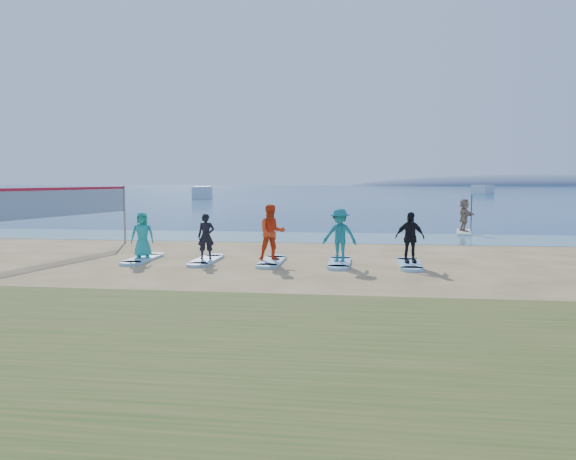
# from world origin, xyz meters

# --- Properties ---
(ground) EXTENTS (600.00, 600.00, 0.00)m
(ground) POSITION_xyz_m (0.00, 0.00, 0.00)
(ground) COLOR tan
(ground) RESTS_ON ground
(shallow_water) EXTENTS (600.00, 600.00, 0.00)m
(shallow_water) POSITION_xyz_m (0.00, 10.50, 0.01)
(shallow_water) COLOR teal
(shallow_water) RESTS_ON ground
(ocean) EXTENTS (600.00, 600.00, 0.00)m
(ocean) POSITION_xyz_m (0.00, 160.00, 0.01)
(ocean) COLOR navy
(ocean) RESTS_ON ground
(island_ridge) EXTENTS (220.00, 56.00, 18.00)m
(island_ridge) POSITION_xyz_m (95.00, 300.00, 0.00)
(island_ridge) COLOR slate
(island_ridge) RESTS_ON ground
(volleyball_net) EXTENTS (1.74, 8.94, 2.50)m
(volleyball_net) POSITION_xyz_m (-10.06, 2.61, 1.90)
(volleyball_net) COLOR gray
(volleyball_net) RESTS_ON ground
(paddleboard) EXTENTS (1.16, 3.07, 0.12)m
(paddleboard) POSITION_xyz_m (6.25, 13.58, 0.06)
(paddleboard) COLOR silver
(paddleboard) RESTS_ON ground
(paddleboarder) EXTENTS (0.79, 1.62, 1.67)m
(paddleboarder) POSITION_xyz_m (6.25, 13.58, 0.96)
(paddleboarder) COLOR tan
(paddleboarder) RESTS_ON paddleboard
(boat_offshore_a) EXTENTS (4.33, 9.04, 1.84)m
(boat_offshore_a) POSITION_xyz_m (-23.17, 66.60, 0.00)
(boat_offshore_a) COLOR silver
(boat_offshore_a) RESTS_ON ground
(boat_offshore_b) EXTENTS (3.97, 5.62, 1.80)m
(boat_offshore_b) POSITION_xyz_m (25.32, 103.84, 0.00)
(boat_offshore_b) COLOR silver
(boat_offshore_b) RESTS_ON ground
(surfboard_0) EXTENTS (0.70, 2.20, 0.09)m
(surfboard_0) POSITION_xyz_m (-6.37, 2.01, 0.04)
(surfboard_0) COLOR #92CCE2
(surfboard_0) RESTS_ON ground
(student_0) EXTENTS (0.86, 0.66, 1.57)m
(student_0) POSITION_xyz_m (-6.37, 2.01, 0.87)
(student_0) COLOR teal
(student_0) RESTS_ON surfboard_0
(surfboard_1) EXTENTS (0.70, 2.20, 0.09)m
(surfboard_1) POSITION_xyz_m (-4.13, 2.01, 0.04)
(surfboard_1) COLOR #92CCE2
(surfboard_1) RESTS_ON ground
(student_1) EXTENTS (0.62, 0.47, 1.53)m
(student_1) POSITION_xyz_m (-4.13, 2.01, 0.85)
(student_1) COLOR black
(student_1) RESTS_ON surfboard_1
(surfboard_2) EXTENTS (0.70, 2.20, 0.09)m
(surfboard_2) POSITION_xyz_m (-1.89, 2.01, 0.04)
(surfboard_2) COLOR #92CCE2
(surfboard_2) RESTS_ON ground
(student_2) EXTENTS (1.08, 0.97, 1.85)m
(student_2) POSITION_xyz_m (-1.89, 2.01, 1.01)
(student_2) COLOR #E34017
(student_2) RESTS_ON surfboard_2
(surfboard_3) EXTENTS (0.70, 2.20, 0.09)m
(surfboard_3) POSITION_xyz_m (0.34, 2.01, 0.04)
(surfboard_3) COLOR #92CCE2
(surfboard_3) RESTS_ON ground
(student_3) EXTENTS (1.23, 0.87, 1.73)m
(student_3) POSITION_xyz_m (0.34, 2.01, 0.96)
(student_3) COLOR #1A7781
(student_3) RESTS_ON surfboard_3
(surfboard_4) EXTENTS (0.70, 2.20, 0.09)m
(surfboard_4) POSITION_xyz_m (2.58, 2.01, 0.04)
(surfboard_4) COLOR #92CCE2
(surfboard_4) RESTS_ON ground
(student_4) EXTENTS (1.02, 0.61, 1.63)m
(student_4) POSITION_xyz_m (2.58, 2.01, 0.91)
(student_4) COLOR black
(student_4) RESTS_ON surfboard_4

